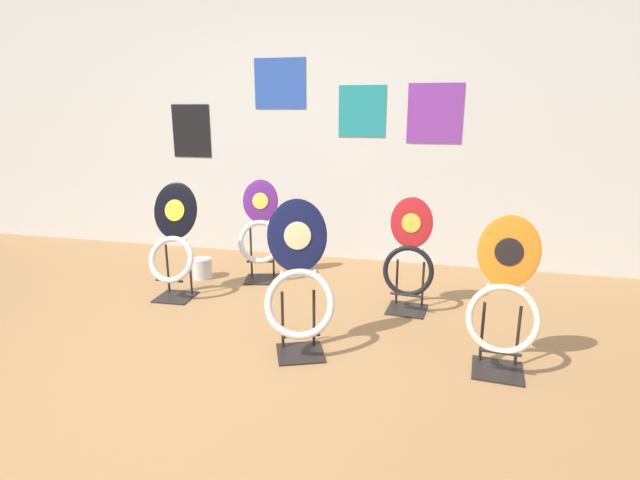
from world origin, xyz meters
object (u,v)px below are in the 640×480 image
(toilet_seat_display_navy_moon, at_px, (299,288))
(toilet_seat_display_orange_sun, at_px, (504,302))
(toilet_seat_display_jazz_black, at_px, (173,245))
(paint_can, at_px, (202,268))
(toilet_seat_display_crimson_swirl, at_px, (409,261))
(toilet_seat_display_purple_note, at_px, (260,233))

(toilet_seat_display_navy_moon, bearing_deg, toilet_seat_display_orange_sun, 2.88)
(toilet_seat_display_jazz_black, bearing_deg, paint_can, 90.80)
(toilet_seat_display_jazz_black, distance_m, toilet_seat_display_orange_sun, 2.46)
(toilet_seat_display_crimson_swirl, relative_size, toilet_seat_display_navy_moon, 0.90)
(toilet_seat_display_crimson_swirl, height_order, toilet_seat_display_navy_moon, toilet_seat_display_navy_moon)
(toilet_seat_display_navy_moon, bearing_deg, toilet_seat_display_jazz_black, 151.04)
(toilet_seat_display_jazz_black, height_order, toilet_seat_display_purple_note, toilet_seat_display_jazz_black)
(toilet_seat_display_orange_sun, relative_size, paint_can, 5.01)
(toilet_seat_display_jazz_black, xyz_separation_m, toilet_seat_display_crimson_swirl, (1.81, 0.16, -0.04))
(toilet_seat_display_crimson_swirl, distance_m, paint_can, 1.86)
(toilet_seat_display_crimson_swirl, bearing_deg, toilet_seat_display_purple_note, 163.08)
(toilet_seat_display_navy_moon, distance_m, toilet_seat_display_purple_note, 1.41)
(toilet_seat_display_crimson_swirl, relative_size, toilet_seat_display_purple_note, 0.98)
(paint_can, bearing_deg, toilet_seat_display_orange_sun, -24.33)
(toilet_seat_display_crimson_swirl, xyz_separation_m, paint_can, (-1.81, 0.30, -0.29))
(toilet_seat_display_orange_sun, bearing_deg, toilet_seat_display_crimson_swirl, 126.52)
(toilet_seat_display_navy_moon, distance_m, paint_can, 1.70)
(paint_can, bearing_deg, toilet_seat_display_navy_moon, -42.89)
(toilet_seat_display_navy_moon, xyz_separation_m, toilet_seat_display_purple_note, (-0.70, 1.22, -0.01))
(toilet_seat_display_navy_moon, height_order, paint_can, toilet_seat_display_navy_moon)
(toilet_seat_display_navy_moon, height_order, toilet_seat_display_orange_sun, toilet_seat_display_navy_moon)
(toilet_seat_display_crimson_swirl, xyz_separation_m, toilet_seat_display_navy_moon, (-0.59, -0.83, 0.04))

